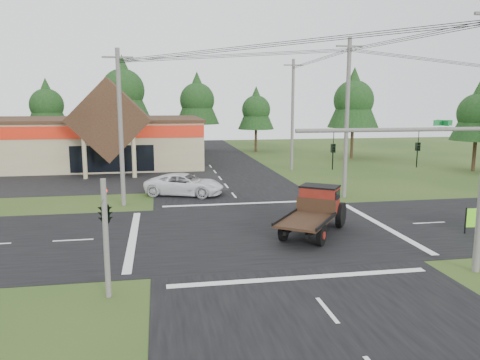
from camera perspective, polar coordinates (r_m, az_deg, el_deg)
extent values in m
plane|color=#254017|center=(25.93, 2.81, -6.27)|extent=(120.00, 120.00, 0.00)
cube|color=black|center=(25.92, 2.81, -6.25)|extent=(12.00, 120.00, 0.02)
cube|color=black|center=(25.92, 2.81, -6.24)|extent=(120.00, 12.00, 0.02)
cube|color=black|center=(44.69, -20.71, -0.10)|extent=(28.00, 14.00, 0.02)
cube|color=tan|center=(55.49, -20.83, 4.28)|extent=(30.00, 15.00, 5.00)
cube|color=#352016|center=(55.34, -20.99, 6.90)|extent=(30.40, 15.40, 0.30)
cube|color=#B6200E|center=(48.00, -22.61, 5.34)|extent=(30.00, 0.12, 1.20)
cube|color=#352016|center=(46.06, -15.61, 7.06)|extent=(7.78, 4.00, 7.78)
cylinder|color=tan|center=(44.90, -18.42, 2.64)|extent=(0.40, 0.40, 4.00)
cylinder|color=tan|center=(44.46, -12.80, 2.83)|extent=(0.40, 0.40, 4.00)
cube|color=black|center=(47.33, -15.29, 2.52)|extent=(8.00, 0.08, 2.60)
cylinder|color=#595651|center=(19.12, 18.41, 5.83)|extent=(8.00, 0.16, 0.16)
imported|color=black|center=(19.69, 20.82, 2.87)|extent=(0.16, 0.20, 1.00)
imported|color=black|center=(18.16, 11.27, 2.79)|extent=(0.16, 0.20, 1.00)
cube|color=#0C6626|center=(20.13, 23.50, 6.41)|extent=(0.80, 0.04, 0.22)
cylinder|color=#595651|center=(17.62, -16.03, -6.92)|extent=(0.20, 0.20, 4.40)
imported|color=black|center=(17.45, -16.19, -2.01)|extent=(0.53, 2.48, 1.00)
sphere|color=#FF0C0C|center=(17.56, -16.17, -1.27)|extent=(0.18, 0.18, 0.18)
cylinder|color=#595651|center=(32.45, -14.35, 6.08)|extent=(0.30, 0.30, 10.50)
cube|color=#595651|center=(32.52, -14.70, 14.28)|extent=(2.00, 0.12, 0.12)
cylinder|color=#595651|center=(35.06, 12.90, 7.20)|extent=(0.30, 0.30, 11.50)
cube|color=#595651|center=(35.23, 13.22, 15.59)|extent=(2.00, 0.12, 0.12)
cylinder|color=#595651|center=(48.27, 6.42, 7.82)|extent=(0.30, 0.30, 11.20)
cube|color=#595651|center=(48.37, 6.53, 13.75)|extent=(2.00, 0.12, 0.12)
cylinder|color=#332316|center=(68.07, -22.24, 4.44)|extent=(0.36, 0.36, 3.50)
cone|color=black|center=(67.86, -22.52, 8.69)|extent=(5.60, 5.60, 6.60)
sphere|color=black|center=(67.86, -22.50, 8.43)|extent=(4.40, 4.40, 4.40)
cylinder|color=#332316|center=(65.63, -13.87, 5.17)|extent=(0.36, 0.36, 4.55)
cone|color=black|center=(65.48, -14.10, 10.90)|extent=(7.28, 7.28, 8.58)
sphere|color=black|center=(65.47, -14.09, 10.56)|extent=(5.72, 5.72, 5.72)
cylinder|color=#332316|center=(66.74, -5.17, 5.18)|extent=(0.36, 0.36, 3.85)
cone|color=black|center=(66.54, -5.24, 9.95)|extent=(6.16, 6.16, 7.26)
sphere|color=black|center=(66.54, -5.24, 9.67)|extent=(4.84, 4.84, 4.84)
cylinder|color=#332316|center=(65.95, 1.95, 4.85)|extent=(0.36, 0.36, 3.15)
cone|color=black|center=(65.72, 1.97, 8.80)|extent=(5.04, 5.04, 5.94)
sphere|color=black|center=(65.73, 1.97, 8.57)|extent=(3.96, 3.96, 3.96)
cylinder|color=#332316|center=(59.42, 13.48, 4.40)|extent=(0.36, 0.36, 3.85)
cone|color=black|center=(59.19, 13.70, 9.76)|extent=(6.16, 6.16, 7.26)
sphere|color=black|center=(59.19, 13.68, 9.44)|extent=(4.84, 4.84, 4.84)
cylinder|color=#332316|center=(53.06, 26.64, 2.66)|extent=(0.36, 0.36, 3.15)
cone|color=black|center=(52.78, 27.01, 7.55)|extent=(5.04, 5.04, 5.94)
sphere|color=black|center=(52.79, 26.99, 7.26)|extent=(3.96, 3.96, 3.96)
imported|color=white|center=(35.75, -6.77, -0.54)|extent=(6.48, 4.59, 1.64)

